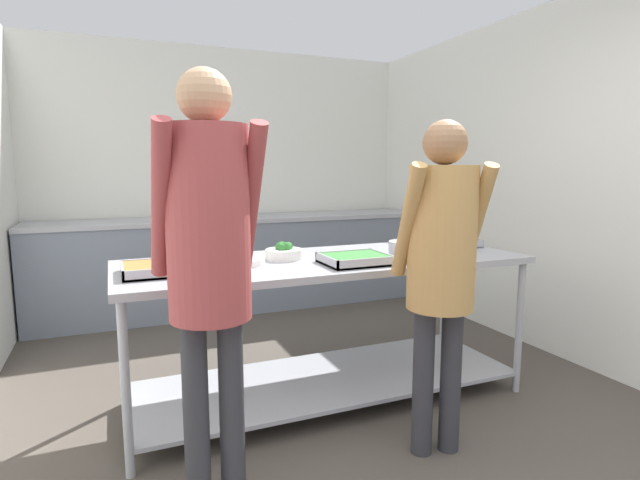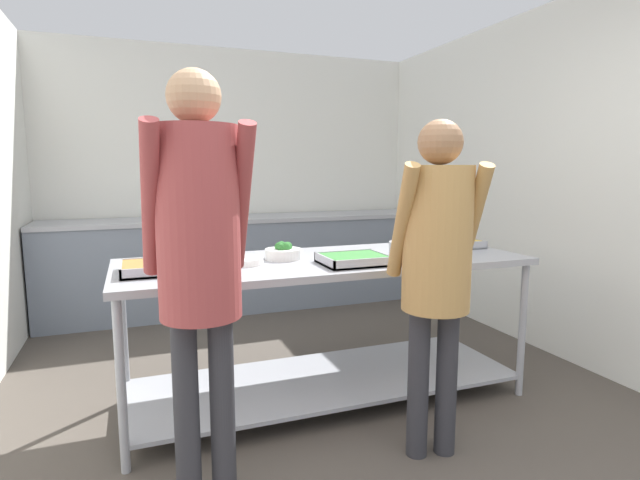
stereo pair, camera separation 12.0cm
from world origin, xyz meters
TOP-DOWN VIEW (x-y plane):
  - wall_rear at (0.00, 4.13)m, footprint 3.99×0.06m
  - wall_right at (1.97, 2.07)m, footprint 0.06×4.25m
  - back_counter at (0.00, 3.76)m, footprint 3.83×0.65m
  - serving_counter at (0.03, 1.53)m, footprint 2.43×0.88m
  - serving_tray_greens at (-0.87, 1.47)m, footprint 0.50×0.32m
  - plate_stack at (-0.47, 1.54)m, footprint 0.23×0.23m
  - broccoli_bowl at (-0.21, 1.62)m, footprint 0.22×0.22m
  - serving_tray_roast at (0.11, 1.32)m, footprint 0.36×0.31m
  - sauce_pan at (0.52, 1.41)m, footprint 0.37×0.23m
  - serving_tray_vegetables at (0.96, 1.63)m, footprint 0.44×0.29m
  - guest_serving_left at (0.30, 0.77)m, footprint 0.47×0.39m
  - guest_serving_right at (-0.81, 0.78)m, footprint 0.42×0.34m
  - water_bottle at (-0.32, 3.80)m, footprint 0.06×0.06m

SIDE VIEW (x-z plane):
  - back_counter at x=0.00m, z-range 0.00..0.94m
  - serving_counter at x=0.03m, z-range 0.16..1.04m
  - plate_stack at x=-0.47m, z-range 0.88..0.92m
  - serving_tray_roast at x=0.11m, z-range 0.88..0.94m
  - serving_tray_vegetables at x=0.96m, z-range 0.88..0.94m
  - serving_tray_greens at x=-0.87m, z-range 0.88..0.94m
  - broccoli_bowl at x=-0.21m, z-range 0.87..0.98m
  - sauce_pan at x=0.52m, z-range 0.89..0.98m
  - guest_serving_left at x=0.30m, z-range 0.20..1.85m
  - water_bottle at x=-0.32m, z-range 0.93..1.22m
  - guest_serving_right at x=-0.81m, z-range 0.23..2.03m
  - wall_rear at x=0.00m, z-range 0.00..2.65m
  - wall_right at x=1.97m, z-range 0.00..2.65m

